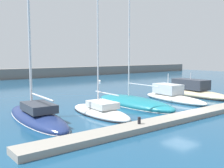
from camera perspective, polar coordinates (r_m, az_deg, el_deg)
The scene contains 10 objects.
ground_plane at distance 22.52m, azimuth 14.43°, elevation -6.15°, with size 120.00×120.00×0.00m, color navy.
dock_pier at distance 21.73m, azimuth 17.21°, elevation -6.16°, with size 27.76×1.55×0.37m, color gray.
breakwater_seawall at distance 58.44m, azimuth -20.62°, elevation 2.02°, with size 108.00×2.83×2.08m, color slate.
sailboat_navy_nearest at distance 20.43m, azimuth -15.68°, elevation -6.49°, with size 3.23×10.01×15.64m.
sailboat_white_second at distance 21.51m, azimuth -2.53°, elevation -5.75°, with size 2.73×7.39×13.73m.
sailboat_teal_third at distance 25.78m, azimuth 4.56°, elevation -3.91°, with size 3.53×10.16×19.02m.
motorboat_ivory_fourth at distance 28.94m, azimuth 12.67°, elevation -2.47°, with size 3.19×8.46×3.02m.
motorboat_sand_fifth at distance 33.05m, azimuth 16.70°, elevation -1.47°, with size 3.45×10.24×2.93m.
mooring_buoy_white at distance 48.81m, azimuth -2.65°, elevation 0.47°, with size 0.63×0.63×0.63m, color white.
dock_bollard at distance 17.18m, azimuth 5.79°, elevation -7.72°, with size 0.20×0.20×0.44m, color black.
Camera 1 is at (-17.56, -13.31, 4.64)m, focal length 43.09 mm.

